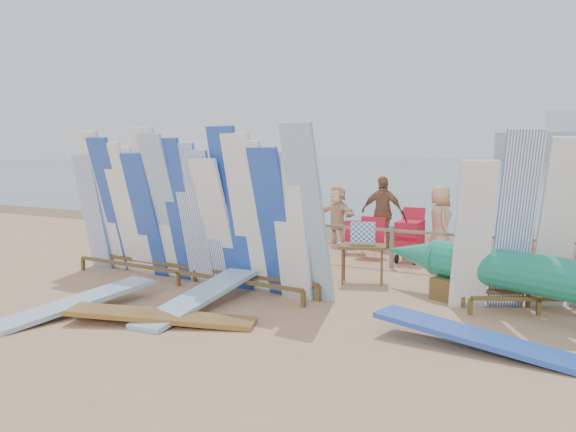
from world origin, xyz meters
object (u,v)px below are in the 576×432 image
Objects in this scene: vendor_table at (362,263)px; beachgoer_9 at (568,226)px; beachgoer_2 at (232,213)px; flat_board_d at (478,350)px; beachgoer_3 at (280,205)px; beachgoer_4 at (382,212)px; main_surfboard_rack at (186,214)px; beachgoer_6 at (440,222)px; beachgoer_extra_1 at (234,204)px; beachgoer_0 at (130,209)px; beachgoer_5 at (337,215)px; side_surfboard_rack at (538,230)px; flat_board_a at (77,312)px; beach_chair_right at (355,244)px; beachgoer_11 at (239,202)px; beach_chair_left at (369,246)px; flat_board_c at (162,324)px; outrigger_canoe at (561,282)px; stroller at (410,240)px; beachgoer_7 at (521,218)px; beachgoer_8 at (519,228)px; beachgoer_1 at (236,204)px; flat_board_b at (199,310)px.

beachgoer_9 is at bearing 34.05° from vendor_table.
flat_board_d is at bearing 37.05° from beachgoer_2.
beachgoer_4 reaches higher than beachgoer_3.
main_surfboard_rack is 8.48m from beachgoer_9.
beachgoer_extra_1 is (-7.11, 1.71, -0.02)m from beachgoer_6.
beachgoer_0 is 0.84× the size of beachgoer_4.
flat_board_d is 7.30m from beachgoer_9.
beachgoer_6 is (3.02, -0.78, 0.06)m from beachgoer_5.
side_surfboard_rack is 9.20m from beachgoer_2.
flat_board_a is at bearing -72.26° from beachgoer_5.
beach_chair_right is 0.51× the size of beachgoer_0.
beachgoer_11 is (-10.19, 9.06, 0.77)m from flat_board_d.
beach_chair_left is at bearing -55.55° from beach_chair_right.
flat_board_c is (1.43, -2.23, -1.31)m from main_surfboard_rack.
stroller is at bearing 155.77° from outrigger_canoe.
main_surfboard_rack reaches higher than beachgoer_6.
beach_chair_right is 0.46× the size of beachgoer_7.
beachgoer_8 is (-1.38, 4.35, 0.22)m from outrigger_canoe.
main_surfboard_rack reaches higher than flat_board_c.
beachgoer_7 reaches higher than flat_board_d.
beach_chair_right is 1.67m from beachgoer_5.
beachgoer_9 is (-0.56, 5.48, 0.19)m from outrigger_canoe.
beach_chair_right is at bearing 84.06° from flat_board_a.
beachgoer_8 is at bearing 10.12° from stroller.
beachgoer_5 reaches higher than beachgoer_2.
beachgoer_1 is 6.72m from beachgoer_6.
beach_chair_right reaches higher than flat_board_c.
beachgoer_9 is at bearing -97.55° from beachgoer_6.
beachgoer_9 is at bearing 19.72° from beach_chair_left.
beachgoer_extra_1 reaches higher than beachgoer_9.
vendor_table is 9.61m from beachgoer_11.
beachgoer_3 reaches higher than beachgoer_2.
flat_board_d is 1.52× the size of beachgoer_1.
flat_board_a reaches higher than flat_board_c.
beachgoer_extra_1 is at bearing -162.51° from beachgoer_2.
main_surfboard_rack is 3.66× the size of beachgoer_9.
beachgoer_8 is at bearing 56.91° from flat_board_b.
beachgoer_1 reaches higher than beachgoer_8.
flat_board_c is 6.78m from stroller.
beach_chair_right is at bearing -46.15° from beachgoer_8.
outrigger_canoe is at bearing 30.80° from flat_board_a.
beachgoer_11 is at bearing -68.52° from beachgoer_8.
beachgoer_3 is 2.37m from beachgoer_2.
side_surfboard_rack is at bearing 30.24° from beachgoer_9.
beachgoer_2 is at bearing 136.92° from beachgoer_extra_1.
vendor_table reaches higher than outrigger_canoe.
beachgoer_extra_1 reaches higher than beach_chair_left.
beachgoer_1 is (-8.05, -0.75, 0.04)m from beachgoer_7.
beachgoer_4 is at bearing 79.06° from main_surfboard_rack.
beachgoer_5 is (-5.72, 4.63, -0.48)m from side_surfboard_rack.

